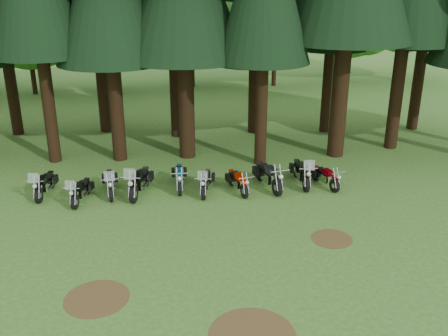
{
  "coord_description": "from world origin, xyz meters",
  "views": [
    {
      "loc": [
        -0.87,
        -13.87,
        8.26
      ],
      "look_at": [
        1.36,
        5.0,
        1.0
      ],
      "focal_mm": 40.0,
      "sensor_mm": 36.0,
      "label": 1
    }
  ],
  "objects_px": {
    "motorcycle_3": "(140,182)",
    "motorcycle_0": "(45,185)",
    "motorcycle_4": "(179,178)",
    "motorcycle_6": "(238,182)",
    "motorcycle_1": "(81,192)",
    "motorcycle_9": "(325,177)",
    "motorcycle_5": "(206,182)",
    "motorcycle_7": "(268,177)",
    "motorcycle_2": "(110,184)",
    "motorcycle_8": "(301,173)"
  },
  "relations": [
    {
      "from": "motorcycle_6",
      "to": "motorcycle_8",
      "type": "distance_m",
      "value": 2.83
    },
    {
      "from": "motorcycle_2",
      "to": "motorcycle_5",
      "type": "relative_size",
      "value": 1.05
    },
    {
      "from": "motorcycle_2",
      "to": "motorcycle_9",
      "type": "distance_m",
      "value": 8.92
    },
    {
      "from": "motorcycle_3",
      "to": "motorcycle_6",
      "type": "height_order",
      "value": "motorcycle_3"
    },
    {
      "from": "motorcycle_3",
      "to": "motorcycle_7",
      "type": "relative_size",
      "value": 1.01
    },
    {
      "from": "motorcycle_3",
      "to": "motorcycle_0",
      "type": "bearing_deg",
      "value": -170.69
    },
    {
      "from": "motorcycle_9",
      "to": "motorcycle_1",
      "type": "bearing_deg",
      "value": 165.57
    },
    {
      "from": "motorcycle_4",
      "to": "motorcycle_5",
      "type": "distance_m",
      "value": 1.22
    },
    {
      "from": "motorcycle_1",
      "to": "motorcycle_7",
      "type": "bearing_deg",
      "value": 15.18
    },
    {
      "from": "motorcycle_3",
      "to": "motorcycle_1",
      "type": "bearing_deg",
      "value": -154.19
    },
    {
      "from": "motorcycle_5",
      "to": "motorcycle_2",
      "type": "bearing_deg",
      "value": -172.53
    },
    {
      "from": "motorcycle_5",
      "to": "motorcycle_6",
      "type": "bearing_deg",
      "value": 9.64
    },
    {
      "from": "motorcycle_1",
      "to": "motorcycle_9",
      "type": "relative_size",
      "value": 1.06
    },
    {
      "from": "motorcycle_4",
      "to": "motorcycle_9",
      "type": "xyz_separation_m",
      "value": [
        6.11,
        -0.55,
        -0.05
      ]
    },
    {
      "from": "motorcycle_0",
      "to": "motorcycle_9",
      "type": "bearing_deg",
      "value": 4.95
    },
    {
      "from": "motorcycle_4",
      "to": "motorcycle_7",
      "type": "height_order",
      "value": "motorcycle_7"
    },
    {
      "from": "motorcycle_6",
      "to": "motorcycle_7",
      "type": "relative_size",
      "value": 0.81
    },
    {
      "from": "motorcycle_2",
      "to": "motorcycle_4",
      "type": "relative_size",
      "value": 1.01
    },
    {
      "from": "motorcycle_3",
      "to": "motorcycle_5",
      "type": "relative_size",
      "value": 1.17
    },
    {
      "from": "motorcycle_2",
      "to": "motorcycle_8",
      "type": "bearing_deg",
      "value": -5.76
    },
    {
      "from": "motorcycle_8",
      "to": "motorcycle_4",
      "type": "bearing_deg",
      "value": 178.5
    },
    {
      "from": "motorcycle_1",
      "to": "motorcycle_4",
      "type": "distance_m",
      "value": 4.0
    },
    {
      "from": "motorcycle_0",
      "to": "motorcycle_2",
      "type": "distance_m",
      "value": 2.62
    },
    {
      "from": "motorcycle_5",
      "to": "motorcycle_4",
      "type": "bearing_deg",
      "value": 161.95
    },
    {
      "from": "motorcycle_5",
      "to": "motorcycle_6",
      "type": "relative_size",
      "value": 1.07
    },
    {
      "from": "motorcycle_0",
      "to": "motorcycle_7",
      "type": "distance_m",
      "value": 9.12
    },
    {
      "from": "motorcycle_7",
      "to": "motorcycle_9",
      "type": "relative_size",
      "value": 1.27
    },
    {
      "from": "motorcycle_5",
      "to": "motorcycle_7",
      "type": "height_order",
      "value": "motorcycle_5"
    },
    {
      "from": "motorcycle_4",
      "to": "motorcycle_6",
      "type": "bearing_deg",
      "value": -14.15
    },
    {
      "from": "motorcycle_1",
      "to": "motorcycle_9",
      "type": "height_order",
      "value": "motorcycle_1"
    },
    {
      "from": "motorcycle_4",
      "to": "motorcycle_6",
      "type": "relative_size",
      "value": 1.11
    },
    {
      "from": "motorcycle_2",
      "to": "motorcycle_7",
      "type": "xyz_separation_m",
      "value": [
        6.5,
        -0.11,
        0.05
      ]
    },
    {
      "from": "motorcycle_6",
      "to": "motorcycle_9",
      "type": "height_order",
      "value": "motorcycle_6"
    },
    {
      "from": "motorcycle_1",
      "to": "motorcycle_7",
      "type": "relative_size",
      "value": 0.84
    },
    {
      "from": "motorcycle_8",
      "to": "motorcycle_6",
      "type": "bearing_deg",
      "value": -170.22
    },
    {
      "from": "motorcycle_8",
      "to": "motorcycle_3",
      "type": "bearing_deg",
      "value": -177.05
    },
    {
      "from": "motorcycle_4",
      "to": "motorcycle_3",
      "type": "bearing_deg",
      "value": -162.94
    },
    {
      "from": "motorcycle_0",
      "to": "motorcycle_3",
      "type": "relative_size",
      "value": 0.88
    },
    {
      "from": "motorcycle_1",
      "to": "motorcycle_5",
      "type": "relative_size",
      "value": 0.97
    },
    {
      "from": "motorcycle_6",
      "to": "motorcycle_9",
      "type": "relative_size",
      "value": 1.02
    },
    {
      "from": "motorcycle_2",
      "to": "motorcycle_3",
      "type": "relative_size",
      "value": 0.9
    },
    {
      "from": "motorcycle_7",
      "to": "motorcycle_2",
      "type": "bearing_deg",
      "value": 166.25
    },
    {
      "from": "motorcycle_2",
      "to": "motorcycle_4",
      "type": "distance_m",
      "value": 2.83
    },
    {
      "from": "motorcycle_1",
      "to": "motorcycle_2",
      "type": "bearing_deg",
      "value": 40.61
    },
    {
      "from": "motorcycle_1",
      "to": "motorcycle_6",
      "type": "distance_m",
      "value": 6.27
    },
    {
      "from": "motorcycle_2",
      "to": "motorcycle_6",
      "type": "bearing_deg",
      "value": -10.2
    },
    {
      "from": "motorcycle_1",
      "to": "motorcycle_3",
      "type": "relative_size",
      "value": 0.83
    },
    {
      "from": "motorcycle_1",
      "to": "motorcycle_4",
      "type": "relative_size",
      "value": 0.93
    },
    {
      "from": "motorcycle_0",
      "to": "motorcycle_5",
      "type": "xyz_separation_m",
      "value": [
        6.48,
        -0.47,
        -0.01
      ]
    },
    {
      "from": "motorcycle_2",
      "to": "motorcycle_7",
      "type": "height_order",
      "value": "motorcycle_2"
    }
  ]
}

